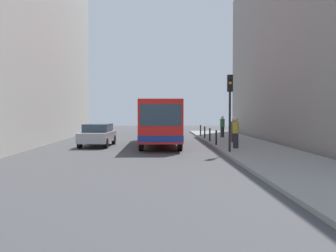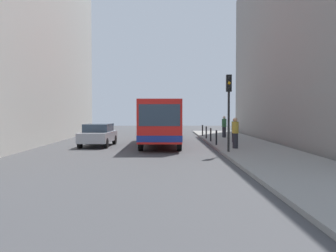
{
  "view_description": "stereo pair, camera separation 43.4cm",
  "coord_description": "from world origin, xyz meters",
  "px_view_note": "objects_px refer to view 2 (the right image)",
  "views": [
    {
      "loc": [
        -0.24,
        -23.85,
        2.3
      ],
      "look_at": [
        0.34,
        1.04,
        1.38
      ],
      "focal_mm": 42.1,
      "sensor_mm": 36.0,
      "label": 1
    },
    {
      "loc": [
        0.19,
        -23.86,
        2.3
      ],
      "look_at": [
        0.34,
        1.04,
        1.38
      ],
      "focal_mm": 42.1,
      "sensor_mm": 36.0,
      "label": 2
    }
  ],
  "objects_px": {
    "bollard_mid": "(211,135)",
    "pedestrian_near_signal": "(235,133)",
    "car_beside_bus": "(98,134)",
    "bollard_near": "(216,138)",
    "bollard_farthest": "(203,130)",
    "traffic_light": "(229,98)",
    "bollard_far": "(206,132)",
    "pedestrian_mid_sidewalk": "(234,130)",
    "pedestrian_far_sidewalk": "(224,127)",
    "car_behind_bus": "(160,127)",
    "bus": "(161,120)"
  },
  "relations": [
    {
      "from": "car_behind_bus",
      "to": "bollard_near",
      "type": "height_order",
      "value": "car_behind_bus"
    },
    {
      "from": "bus",
      "to": "bollard_far",
      "type": "height_order",
      "value": "bus"
    },
    {
      "from": "bus",
      "to": "traffic_light",
      "type": "relative_size",
      "value": 2.69
    },
    {
      "from": "bollard_farthest",
      "to": "pedestrian_mid_sidewalk",
      "type": "distance_m",
      "value": 7.4
    },
    {
      "from": "bollard_mid",
      "to": "bollard_far",
      "type": "height_order",
      "value": "same"
    },
    {
      "from": "bus",
      "to": "car_behind_bus",
      "type": "distance_m",
      "value": 11.15
    },
    {
      "from": "bus",
      "to": "bollard_mid",
      "type": "xyz_separation_m",
      "value": [
        3.57,
        1.32,
        -1.1
      ]
    },
    {
      "from": "bollard_near",
      "to": "pedestrian_mid_sidewalk",
      "type": "relative_size",
      "value": 0.57
    },
    {
      "from": "traffic_light",
      "to": "pedestrian_far_sidewalk",
      "type": "bearing_deg",
      "value": 82.68
    },
    {
      "from": "bollard_near",
      "to": "bollard_farthest",
      "type": "bearing_deg",
      "value": 90.0
    },
    {
      "from": "pedestrian_near_signal",
      "to": "car_beside_bus",
      "type": "bearing_deg",
      "value": 104.69
    },
    {
      "from": "bollard_near",
      "to": "bollard_far",
      "type": "relative_size",
      "value": 1.0
    },
    {
      "from": "bollard_farthest",
      "to": "pedestrian_near_signal",
      "type": "xyz_separation_m",
      "value": [
        0.81,
        -11.76,
        0.43
      ]
    },
    {
      "from": "pedestrian_near_signal",
      "to": "pedestrian_mid_sidewalk",
      "type": "height_order",
      "value": "pedestrian_near_signal"
    },
    {
      "from": "pedestrian_near_signal",
      "to": "bollard_far",
      "type": "bearing_deg",
      "value": 40.37
    },
    {
      "from": "bollard_far",
      "to": "pedestrian_far_sidewalk",
      "type": "bearing_deg",
      "value": 34.15
    },
    {
      "from": "car_beside_bus",
      "to": "pedestrian_mid_sidewalk",
      "type": "height_order",
      "value": "pedestrian_mid_sidewalk"
    },
    {
      "from": "car_beside_bus",
      "to": "pedestrian_near_signal",
      "type": "bearing_deg",
      "value": 162.39
    },
    {
      "from": "traffic_light",
      "to": "bollard_mid",
      "type": "distance_m",
      "value": 7.8
    },
    {
      "from": "bollard_near",
      "to": "bollard_farthest",
      "type": "height_order",
      "value": "same"
    },
    {
      "from": "bus",
      "to": "car_beside_bus",
      "type": "height_order",
      "value": "bus"
    },
    {
      "from": "bus",
      "to": "pedestrian_near_signal",
      "type": "xyz_separation_m",
      "value": [
        4.39,
        -4.1,
        -0.67
      ]
    },
    {
      "from": "car_beside_bus",
      "to": "pedestrian_near_signal",
      "type": "xyz_separation_m",
      "value": [
        8.54,
        -3.15,
        0.27
      ]
    },
    {
      "from": "bollard_mid",
      "to": "pedestrian_near_signal",
      "type": "relative_size",
      "value": 0.53
    },
    {
      "from": "car_beside_bus",
      "to": "bollard_farthest",
      "type": "height_order",
      "value": "car_beside_bus"
    },
    {
      "from": "car_behind_bus",
      "to": "bollard_near",
      "type": "bearing_deg",
      "value": 104.76
    },
    {
      "from": "bollard_farthest",
      "to": "pedestrian_mid_sidewalk",
      "type": "relative_size",
      "value": 0.57
    },
    {
      "from": "traffic_light",
      "to": "pedestrian_far_sidewalk",
      "type": "height_order",
      "value": "traffic_light"
    },
    {
      "from": "traffic_light",
      "to": "bollard_near",
      "type": "relative_size",
      "value": 4.32
    },
    {
      "from": "car_beside_bus",
      "to": "traffic_light",
      "type": "height_order",
      "value": "traffic_light"
    },
    {
      "from": "pedestrian_mid_sidewalk",
      "to": "pedestrian_far_sidewalk",
      "type": "bearing_deg",
      "value": 16.17
    },
    {
      "from": "bollard_farthest",
      "to": "pedestrian_far_sidewalk",
      "type": "distance_m",
      "value": 2.66
    },
    {
      "from": "pedestrian_near_signal",
      "to": "pedestrian_mid_sidewalk",
      "type": "distance_m",
      "value": 4.59
    },
    {
      "from": "car_beside_bus",
      "to": "car_behind_bus",
      "type": "bearing_deg",
      "value": -105.19
    },
    {
      "from": "bollard_farthest",
      "to": "traffic_light",
      "type": "bearing_deg",
      "value": -89.58
    },
    {
      "from": "car_beside_bus",
      "to": "traffic_light",
      "type": "bearing_deg",
      "value": 149.3
    },
    {
      "from": "car_behind_bus",
      "to": "pedestrian_mid_sidewalk",
      "type": "height_order",
      "value": "pedestrian_mid_sidewalk"
    },
    {
      "from": "traffic_light",
      "to": "bollard_far",
      "type": "bearing_deg",
      "value": 90.54
    },
    {
      "from": "car_behind_bus",
      "to": "traffic_light",
      "type": "relative_size",
      "value": 1.09
    },
    {
      "from": "pedestrian_near_signal",
      "to": "bollard_farthest",
      "type": "bearing_deg",
      "value": 38.92
    },
    {
      "from": "bollard_mid",
      "to": "pedestrian_far_sidewalk",
      "type": "distance_m",
      "value": 4.56
    },
    {
      "from": "bus",
      "to": "bollard_far",
      "type": "relative_size",
      "value": 11.61
    },
    {
      "from": "bus",
      "to": "bollard_mid",
      "type": "relative_size",
      "value": 11.61
    },
    {
      "from": "car_beside_bus",
      "to": "pedestrian_near_signal",
      "type": "relative_size",
      "value": 2.5
    },
    {
      "from": "bollard_farthest",
      "to": "pedestrian_near_signal",
      "type": "height_order",
      "value": "pedestrian_near_signal"
    },
    {
      "from": "pedestrian_near_signal",
      "to": "pedestrian_far_sidewalk",
      "type": "distance_m",
      "value": 9.71
    },
    {
      "from": "bus",
      "to": "bollard_far",
      "type": "xyz_separation_m",
      "value": [
        3.57,
        4.49,
        -1.1
      ]
    },
    {
      "from": "car_behind_bus",
      "to": "pedestrian_far_sidewalk",
      "type": "bearing_deg",
      "value": 132.74
    },
    {
      "from": "bollard_near",
      "to": "pedestrian_near_signal",
      "type": "relative_size",
      "value": 0.53
    },
    {
      "from": "bollard_near",
      "to": "car_behind_bus",
      "type": "bearing_deg",
      "value": 106.54
    }
  ]
}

